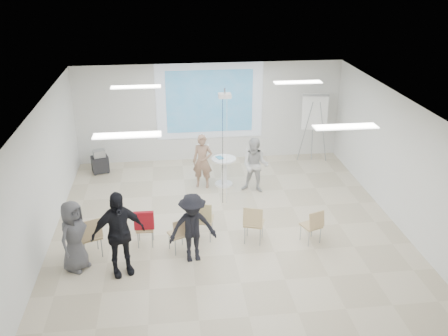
{
  "coord_description": "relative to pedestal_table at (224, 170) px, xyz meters",
  "views": [
    {
      "loc": [
        -1.28,
        -9.98,
        5.93
      ],
      "look_at": [
        0.0,
        0.8,
        1.25
      ],
      "focal_mm": 40.0,
      "sensor_mm": 36.0,
      "label": 1
    }
  ],
  "objects": [
    {
      "name": "controller_right",
      "position": [
        0.6,
        -0.23,
        0.67
      ],
      "size": [
        0.08,
        0.12,
        0.04
      ],
      "primitive_type": "cube",
      "rotation": [
        0.0,
        0.0,
        -0.37
      ],
      "color": "silver",
      "rests_on": "player_right"
    },
    {
      "name": "pedestal_table",
      "position": [
        0.0,
        0.0,
        0.0
      ],
      "size": [
        0.86,
        0.86,
        0.83
      ],
      "rotation": [
        0.0,
        0.0,
        0.37
      ],
      "color": "white",
      "rests_on": "floor"
    },
    {
      "name": "audience_mid",
      "position": [
        -1.06,
        -3.57,
        0.4
      ],
      "size": [
        1.18,
        0.74,
        1.72
      ],
      "primitive_type": "imported",
      "rotation": [
        0.0,
        0.0,
        0.12
      ],
      "color": "black",
      "rests_on": "floor"
    },
    {
      "name": "chair_right_inner",
      "position": [
        0.29,
        -3.07,
        0.08
      ],
      "size": [
        0.55,
        0.57,
        0.91
      ],
      "rotation": [
        0.0,
        0.0,
        -0.32
      ],
      "color": "tan",
      "rests_on": "floor"
    },
    {
      "name": "chair_right_far",
      "position": [
        1.59,
        -3.24,
        0.03
      ],
      "size": [
        0.51,
        0.52,
        0.82
      ],
      "rotation": [
        0.0,
        0.0,
        0.36
      ],
      "color": "tan",
      "rests_on": "floor"
    },
    {
      "name": "fluor_panel_nw",
      "position": [
        -2.19,
        -0.5,
        2.51
      ],
      "size": [
        1.2,
        0.3,
        0.02
      ],
      "primitive_type": "cube",
      "color": "white",
      "rests_on": "ceiling"
    },
    {
      "name": "floor",
      "position": [
        -0.19,
        -2.5,
        -0.51
      ],
      "size": [
        8.0,
        9.0,
        0.1
      ],
      "primitive_type": "cube",
      "color": "beige",
      "rests_on": "ground"
    },
    {
      "name": "projection_halo",
      "position": [
        -0.19,
        1.99,
        1.39
      ],
      "size": [
        3.2,
        0.01,
        2.3
      ],
      "primitive_type": "cube",
      "color": "silver",
      "rests_on": "wall_back"
    },
    {
      "name": "ceiling_projector",
      "position": [
        -0.09,
        -1.01,
        2.23
      ],
      "size": [
        0.3,
        0.25,
        3.0
      ],
      "color": "white",
      "rests_on": "ceiling"
    },
    {
      "name": "ceiling",
      "position": [
        -0.19,
        -2.5,
        2.59
      ],
      "size": [
        8.0,
        9.0,
        0.1
      ],
      "primitive_type": "cube",
      "color": "white",
      "rests_on": "wall_back"
    },
    {
      "name": "wall_back",
      "position": [
        -0.19,
        2.05,
        1.04
      ],
      "size": [
        8.0,
        0.1,
        3.0
      ],
      "primitive_type": "cube",
      "color": "silver",
      "rests_on": "floor"
    },
    {
      "name": "red_jacket",
      "position": [
        -2.07,
        -3.08,
        0.26
      ],
      "size": [
        0.43,
        0.11,
        0.4
      ],
      "primitive_type": "cube",
      "rotation": [
        0.0,
        0.0,
        -0.03
      ],
      "color": "#A6141E",
      "rests_on": "chair_left_mid"
    },
    {
      "name": "player_right",
      "position": [
        0.78,
        -0.48,
        0.38
      ],
      "size": [
        0.98,
        0.89,
        1.67
      ],
      "primitive_type": "imported",
      "rotation": [
        0.0,
        0.0,
        -0.37
      ],
      "color": "silver",
      "rests_on": "floor"
    },
    {
      "name": "laptop",
      "position": [
        -1.35,
        -3.16,
        -0.02
      ],
      "size": [
        0.36,
        0.32,
        0.02
      ],
      "primitive_type": "imported",
      "rotation": [
        0.0,
        0.0,
        3.56
      ],
      "color": "black",
      "rests_on": "chair_left_inner"
    },
    {
      "name": "fluor_panel_se",
      "position": [
        1.81,
        -4.0,
        2.51
      ],
      "size": [
        1.2,
        0.3,
        0.02
      ],
      "primitive_type": "cube",
      "color": "white",
      "rests_on": "ceiling"
    },
    {
      "name": "projection_image",
      "position": [
        -0.19,
        1.97,
        1.39
      ],
      "size": [
        2.6,
        0.01,
        1.9
      ],
      "primitive_type": "cube",
      "color": "teal",
      "rests_on": "wall_back"
    },
    {
      "name": "wall_left",
      "position": [
        -4.24,
        -2.5,
        1.04
      ],
      "size": [
        0.1,
        9.0,
        3.0
      ],
      "primitive_type": "cube",
      "color": "silver",
      "rests_on": "floor"
    },
    {
      "name": "flipchart_easel",
      "position": [
        2.92,
        1.45,
        1.09
      ],
      "size": [
        0.9,
        0.69,
        2.11
      ],
      "rotation": [
        0.0,
        0.0,
        -0.18
      ],
      "color": "#919499",
      "rests_on": "floor"
    },
    {
      "name": "controller_left",
      "position": [
        -0.4,
        0.22,
        0.66
      ],
      "size": [
        0.07,
        0.12,
        0.04
      ],
      "primitive_type": "cube",
      "rotation": [
        0.0,
        0.0,
        -0.25
      ],
      "color": "white",
      "rests_on": "player_left"
    },
    {
      "name": "chair_far_left",
      "position": [
        -3.17,
        -3.23,
        0.1
      ],
      "size": [
        0.58,
        0.6,
        0.94
      ],
      "rotation": [
        0.0,
        0.0,
        0.38
      ],
      "color": "tan",
      "rests_on": "floor"
    },
    {
      "name": "fluor_panel_sw",
      "position": [
        -2.19,
        -4.0,
        2.51
      ],
      "size": [
        1.2,
        0.3,
        0.02
      ],
      "primitive_type": "cube",
      "color": "white",
      "rests_on": "ceiling"
    },
    {
      "name": "chair_left_mid",
      "position": [
        -2.07,
        -2.93,
        0.02
      ],
      "size": [
        0.39,
        0.42,
        0.82
      ],
      "rotation": [
        0.0,
        0.0,
        -0.03
      ],
      "color": "tan",
      "rests_on": "floor"
    },
    {
      "name": "player_left",
      "position": [
        -0.58,
        -0.03,
        0.39
      ],
      "size": [
        0.7,
        0.56,
        1.69
      ],
      "primitive_type": "imported",
      "rotation": [
        0.0,
        0.0,
        -0.25
      ],
      "color": "#9D7760",
      "rests_on": "floor"
    },
    {
      "name": "av_cart",
      "position": [
        -3.49,
        1.29,
        -0.13
      ],
      "size": [
        0.56,
        0.49,
        0.7
      ],
      "rotation": [
        0.0,
        0.0,
        0.29
      ],
      "color": "black",
      "rests_on": "floor"
    },
    {
      "name": "chair_left_inner",
      "position": [
        -1.32,
        -3.25,
        0.03
      ],
      "size": [
        0.52,
        0.53,
        0.82
      ],
      "rotation": [
        0.0,
        0.0,
        0.41
      ],
      "color": "tan",
      "rests_on": "floor"
    },
    {
      "name": "fluor_panel_ne",
      "position": [
        1.81,
        -0.5,
        2.51
      ],
      "size": [
        1.2,
        0.3,
        0.02
      ],
      "primitive_type": "cube",
      "color": "white",
      "rests_on": "ceiling"
    },
    {
      "name": "audience_outer",
      "position": [
        -3.43,
        -3.61,
        0.39
      ],
      "size": [
        0.9,
        0.99,
        1.69
      ],
      "primitive_type": "imported",
      "rotation": [
        0.0,
        0.0,
        1.01
      ],
      "color": "#55555A",
      "rests_on": "floor"
    },
    {
      "name": "chair_center",
      "position": [
        -0.8,
        -2.81,
        0.1
      ],
      "size": [
        0.54,
        0.56,
        0.94
      ],
      "rotation": [
        0.0,
        0.0,
        -0.23
      ],
      "color": "tan",
      "rests_on": "floor"
    },
    {
      "name": "audience_left",
      "position": [
        -2.53,
        -3.87,
        0.57
      ],
      "size": [
        1.37,
        1.07,
        2.06
      ],
      "primitive_type": "imported",
      "rotation": [
        0.0,
        0.0,
        0.34
      ],
      "color": "black",
      "rests_on": "floor"
    },
    {
      "name": "wall_right",
      "position": [
        3.86,
        -2.5,
        1.04
      ],
      "size": [
        0.1,
        9.0,
        3.0
      ],
      "primitive_type": "cube",
      "color": "silver",
      "rests_on": "floor"
    }
  ]
}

